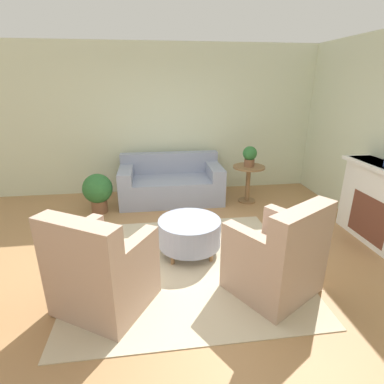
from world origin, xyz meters
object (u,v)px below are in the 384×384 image
at_px(potted_plant_floor, 98,191).
at_px(side_table, 248,177).
at_px(armchair_left, 100,273).
at_px(potted_plant_on_side_table, 250,155).
at_px(armchair_right, 278,259).
at_px(ottoman_table, 189,232).
at_px(couch, 171,184).

bearing_deg(potted_plant_floor, side_table, 2.80).
bearing_deg(armchair_left, potted_plant_on_side_table, 48.13).
bearing_deg(potted_plant_on_side_table, side_table, 90.00).
distance_m(armchair_right, side_table, 2.58).
height_order(side_table, potted_plant_floor, side_table).
bearing_deg(armchair_right, potted_plant_floor, 132.28).
xyz_separation_m(armchair_right, side_table, (0.48, 2.53, 0.07)).
xyz_separation_m(ottoman_table, potted_plant_on_side_table, (1.29, 1.64, 0.58)).
relative_size(armchair_left, armchair_right, 1.00).
height_order(couch, ottoman_table, couch).
bearing_deg(armchair_right, armchair_left, 180.00).
height_order(ottoman_table, potted_plant_floor, potted_plant_floor).
relative_size(side_table, potted_plant_floor, 1.01).
relative_size(side_table, potted_plant_on_side_table, 1.88).
relative_size(potted_plant_on_side_table, potted_plant_floor, 0.54).
xyz_separation_m(couch, potted_plant_on_side_table, (1.40, -0.29, 0.57)).
bearing_deg(armchair_left, potted_plant_floor, 99.38).
xyz_separation_m(couch, armchair_right, (0.92, -2.81, 0.09)).
bearing_deg(potted_plant_on_side_table, ottoman_table, -128.23).
distance_m(armchair_right, ottoman_table, 1.21).
xyz_separation_m(armchair_left, potted_plant_floor, (-0.40, 2.40, -0.01)).
bearing_deg(ottoman_table, potted_plant_floor, 132.18).
bearing_deg(armchair_right, ottoman_table, 132.44).
bearing_deg(ottoman_table, side_table, 51.77).
bearing_deg(potted_plant_on_side_table, couch, 168.43).
bearing_deg(couch, potted_plant_floor, -161.77).
relative_size(armchair_right, potted_plant_floor, 1.60).
distance_m(potted_plant_on_side_table, potted_plant_floor, 2.71).
height_order(armchair_left, side_table, armchair_left).
distance_m(armchair_left, potted_plant_floor, 2.43).
bearing_deg(potted_plant_on_side_table, potted_plant_floor, -177.20).
distance_m(armchair_left, side_table, 3.40).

